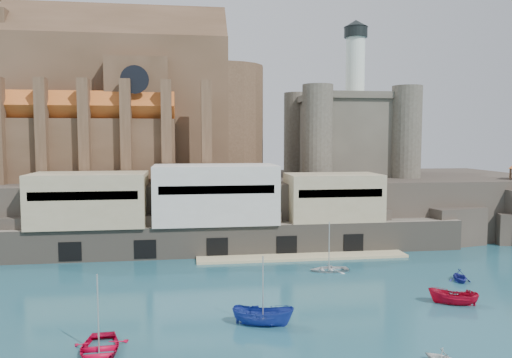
{
  "coord_description": "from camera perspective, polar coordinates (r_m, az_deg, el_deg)",
  "views": [
    {
      "loc": [
        -14.27,
        -50.04,
        17.04
      ],
      "look_at": [
        -2.71,
        32.0,
        10.14
      ],
      "focal_mm": 35.0,
      "sensor_mm": 36.0,
      "label": 1
    }
  ],
  "objects": [
    {
      "name": "ground",
      "position": [
        54.75,
        7.72,
        -13.42
      ],
      "size": [
        300.0,
        300.0,
        0.0
      ],
      "primitive_type": "plane",
      "color": "#1A4856",
      "rests_on": "ground"
    },
    {
      "name": "boat_5",
      "position": [
        56.39,
        21.59,
        -13.17
      ],
      "size": [
        2.49,
        2.46,
        4.91
      ],
      "primitive_type": "imported",
      "rotation": [
        0.0,
        0.0,
        4.29
      ],
      "color": "#AD0824",
      "rests_on": "ground"
    },
    {
      "name": "boat_2",
      "position": [
        47.28,
        0.79,
        -16.36
      ],
      "size": [
        2.77,
        2.74,
        5.71
      ],
      "primitive_type": "imported",
      "rotation": [
        0.0,
        0.0,
        1.25
      ],
      "color": "#203696",
      "rests_on": "ground"
    },
    {
      "name": "quay",
      "position": [
        74.04,
        -4.78,
        -3.78
      ],
      "size": [
        70.0,
        12.0,
        13.05
      ],
      "color": "#6A6255",
      "rests_on": "ground"
    },
    {
      "name": "boat_0",
      "position": [
        43.58,
        -17.49,
        -18.48
      ],
      "size": [
        4.66,
        1.62,
        6.43
      ],
      "primitive_type": "imported",
      "rotation": [
        0.0,
        0.0,
        0.06
      ],
      "color": "#B60327",
      "rests_on": "ground"
    },
    {
      "name": "church",
      "position": [
        92.56,
        -14.26,
        7.77
      ],
      "size": [
        47.0,
        25.93,
        30.51
      ],
      "color": "#4A3422",
      "rests_on": "promontory"
    },
    {
      "name": "boat_6",
      "position": [
        65.58,
        8.32,
        -10.35
      ],
      "size": [
        1.05,
        3.59,
        5.03
      ],
      "primitive_type": "imported",
      "rotation": [
        0.0,
        0.0,
        4.71
      ],
      "color": "silver",
      "rests_on": "ground"
    },
    {
      "name": "boat_7",
      "position": [
        65.23,
        22.24,
        -10.74
      ],
      "size": [
        3.25,
        2.39,
        3.39
      ],
      "primitive_type": "imported",
      "rotation": [
        0.0,
        0.0,
        6.06
      ],
      "color": "navy",
      "rests_on": "ground"
    },
    {
      "name": "castle_keep",
      "position": [
        96.04,
        10.45,
        5.44
      ],
      "size": [
        21.2,
        21.2,
        29.3
      ],
      "color": "#474238",
      "rests_on": "promontory"
    },
    {
      "name": "promontory",
      "position": [
        91.31,
        0.92,
        -2.87
      ],
      "size": [
        100.0,
        36.0,
        10.0
      ],
      "color": "#2A241F",
      "rests_on": "ground"
    }
  ]
}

